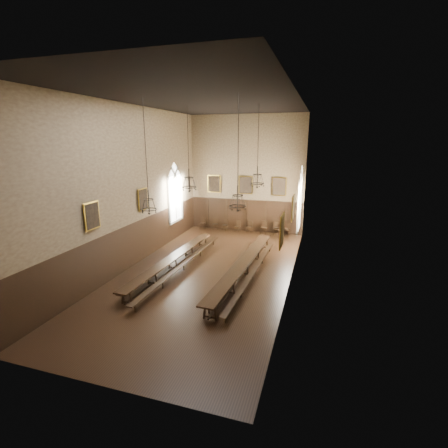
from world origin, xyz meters
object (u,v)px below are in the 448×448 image
at_px(chair_6, 276,231).
at_px(chandelier_front_right, 238,198).
at_px(chair_5, 264,230).
at_px(bench_left_inner, 184,265).
at_px(chair_0, 203,225).
at_px(chair_1, 215,226).
at_px(chair_3, 238,228).
at_px(table_left, 173,263).
at_px(bench_right_inner, 233,269).
at_px(bench_right_outer, 253,274).
at_px(chair_4, 250,229).
at_px(chandelier_back_left, 189,182).
at_px(bench_left_outer, 169,261).
at_px(chair_2, 225,227).
at_px(chair_7, 287,232).
at_px(chandelier_back_right, 257,178).
at_px(table_right, 243,268).
at_px(chandelier_front_left, 149,201).

xyz_separation_m(chair_6, chandelier_front_right, (-0.33, -10.60, 4.33)).
bearing_deg(chair_5, bench_left_inner, -103.54).
relative_size(chair_0, chair_1, 1.03).
bearing_deg(chair_3, table_left, -94.43).
bearing_deg(bench_right_inner, bench_right_outer, -12.64).
bearing_deg(chair_6, table_left, -126.48).
relative_size(chair_0, chair_4, 1.04).
xyz_separation_m(bench_left_inner, chandelier_back_left, (-0.65, 2.57, 4.33)).
bearing_deg(bench_left_outer, chandelier_back_left, 77.86).
distance_m(bench_left_outer, chair_3, 8.50).
height_order(chair_2, chair_6, chair_6).
bearing_deg(chair_7, chandelier_back_right, -96.89).
height_order(bench_right_inner, chandelier_back_left, chandelier_back_left).
xyz_separation_m(chair_0, chair_2, (1.89, 0.07, -0.02)).
relative_size(table_right, chair_4, 11.50).
height_order(chair_5, chandelier_front_left, chandelier_front_left).
height_order(chair_4, chandelier_back_right, chandelier_back_right).
distance_m(table_left, chair_2, 8.74).
xyz_separation_m(chair_4, chandelier_front_right, (1.77, -10.64, 4.36)).
bearing_deg(chair_1, chair_6, -17.99).
relative_size(table_left, bench_left_outer, 1.00).
distance_m(table_left, chair_0, 8.78).
bearing_deg(bench_right_outer, bench_left_outer, 176.38).
xyz_separation_m(table_right, chair_5, (-0.41, 8.38, -0.11)).
xyz_separation_m(chair_1, chair_6, (4.97, -0.02, 0.03)).
relative_size(bench_left_inner, chair_3, 12.03).
bearing_deg(bench_right_inner, bench_left_inner, -173.45).
xyz_separation_m(bench_left_outer, chair_5, (4.06, 8.30, 0.03)).
relative_size(chair_6, chandelier_front_right, 0.21).
height_order(chair_6, chandelier_back_left, chandelier_back_left).
distance_m(bench_right_outer, chair_6, 8.63).
relative_size(chair_3, chandelier_front_left, 0.17).
bearing_deg(table_right, chandelier_back_left, 150.46).
relative_size(chair_1, chair_3, 1.07).
xyz_separation_m(bench_left_outer, bench_left_inner, (1.12, -0.38, 0.03)).
bearing_deg(table_left, chandelier_front_left, -93.75).
bearing_deg(bench_left_outer, table_left, -41.39).
xyz_separation_m(chair_3, chandelier_front_right, (2.73, -10.57, 4.38)).
distance_m(bench_left_outer, chair_6, 9.71).
bearing_deg(chair_1, bench_right_outer, -77.65).
xyz_separation_m(chair_0, chandelier_front_left, (1.34, -10.67, 4.00)).
height_order(chair_5, chair_6, chair_6).
relative_size(table_left, bench_right_inner, 1.03).
distance_m(chair_2, chandelier_front_left, 11.49).
relative_size(chair_3, chandelier_front_right, 0.18).
distance_m(bench_left_outer, chair_2, 8.37).
bearing_deg(bench_left_outer, chandelier_front_left, -82.35).
bearing_deg(chair_0, chair_5, -0.67).
xyz_separation_m(chair_3, chair_7, (3.92, 0.06, 0.02)).
height_order(chair_7, chandelier_back_right, chandelier_back_right).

